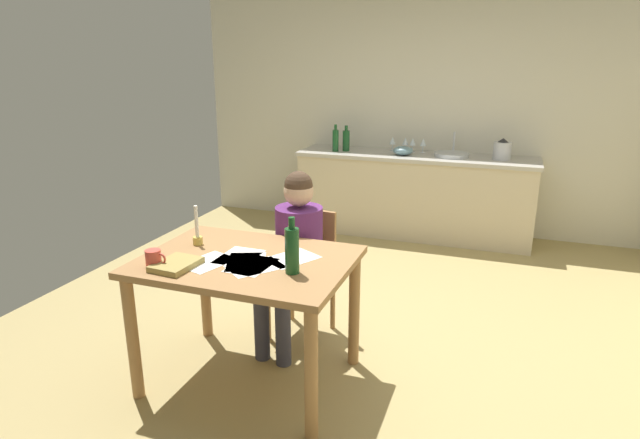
# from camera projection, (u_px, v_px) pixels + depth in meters

# --- Properties ---
(ground_plane) EXTENTS (5.20, 5.20, 0.04)m
(ground_plane) POSITION_uv_depth(u_px,v_px,m) (357.00, 326.00, 3.98)
(ground_plane) COLOR tan
(wall_back) EXTENTS (5.20, 0.12, 2.60)m
(wall_back) POSITION_uv_depth(u_px,v_px,m) (423.00, 114.00, 5.93)
(wall_back) COLOR beige
(wall_back) RESTS_ON ground
(kitchen_counter) EXTENTS (2.54, 0.64, 0.90)m
(kitchen_counter) POSITION_uv_depth(u_px,v_px,m) (414.00, 195.00, 5.85)
(kitchen_counter) COLOR beige
(kitchen_counter) RESTS_ON ground
(dining_table) EXTENTS (1.21, 0.89, 0.80)m
(dining_table) POSITION_uv_depth(u_px,v_px,m) (247.00, 278.00, 3.11)
(dining_table) COLOR #9E7042
(dining_table) RESTS_ON ground
(chair_at_table) EXTENTS (0.44, 0.44, 0.88)m
(chair_at_table) POSITION_uv_depth(u_px,v_px,m) (305.00, 266.00, 3.75)
(chair_at_table) COLOR #9E7042
(chair_at_table) RESTS_ON ground
(person_seated) EXTENTS (0.36, 0.61, 1.19)m
(person_seated) POSITION_uv_depth(u_px,v_px,m) (295.00, 249.00, 3.56)
(person_seated) COLOR #592666
(person_seated) RESTS_ON ground
(coffee_mug) EXTENTS (0.12, 0.09, 0.10)m
(coffee_mug) POSITION_uv_depth(u_px,v_px,m) (154.00, 259.00, 2.93)
(coffee_mug) COLOR #D84C3F
(coffee_mug) RESTS_ON dining_table
(candlestick) EXTENTS (0.06, 0.06, 0.25)m
(candlestick) POSITION_uv_depth(u_px,v_px,m) (197.00, 234.00, 3.28)
(candlestick) COLOR gold
(candlestick) RESTS_ON dining_table
(book_magazine) EXTENTS (0.22, 0.27, 0.03)m
(book_magazine) POSITION_uv_depth(u_px,v_px,m) (176.00, 265.00, 2.93)
(book_magazine) COLOR #9E8947
(book_magazine) RESTS_ON dining_table
(paper_letter) EXTENTS (0.33, 0.36, 0.00)m
(paper_letter) POSITION_uv_depth(u_px,v_px,m) (291.00, 258.00, 3.07)
(paper_letter) COLOR white
(paper_letter) RESTS_ON dining_table
(paper_bill) EXTENTS (0.35, 0.36, 0.00)m
(paper_bill) POSITION_uv_depth(u_px,v_px,m) (255.00, 267.00, 2.94)
(paper_bill) COLOR white
(paper_bill) RESTS_ON dining_table
(paper_envelope) EXTENTS (0.21, 0.30, 0.00)m
(paper_envelope) POSITION_uv_depth(u_px,v_px,m) (239.00, 257.00, 3.09)
(paper_envelope) COLOR white
(paper_envelope) RESTS_ON dining_table
(paper_receipt) EXTENTS (0.29, 0.35, 0.00)m
(paper_receipt) POSITION_uv_depth(u_px,v_px,m) (208.00, 262.00, 3.01)
(paper_receipt) COLOR white
(paper_receipt) RESTS_ON dining_table
(paper_notice) EXTENTS (0.30, 0.35, 0.00)m
(paper_notice) POSITION_uv_depth(u_px,v_px,m) (246.00, 262.00, 3.01)
(paper_notice) COLOR white
(paper_notice) RESTS_ON dining_table
(paper_flyer) EXTENTS (0.23, 0.31, 0.00)m
(paper_flyer) POSITION_uv_depth(u_px,v_px,m) (252.00, 265.00, 2.97)
(paper_flyer) COLOR white
(paper_flyer) RESTS_ON dining_table
(wine_bottle_on_table) EXTENTS (0.08, 0.08, 0.31)m
(wine_bottle_on_table) POSITION_uv_depth(u_px,v_px,m) (292.00, 250.00, 2.83)
(wine_bottle_on_table) COLOR #194C23
(wine_bottle_on_table) RESTS_ON dining_table
(sink_unit) EXTENTS (0.36, 0.36, 0.24)m
(sink_unit) POSITION_uv_depth(u_px,v_px,m) (451.00, 154.00, 5.60)
(sink_unit) COLOR #B2B7BC
(sink_unit) RESTS_ON kitchen_counter
(bottle_oil) EXTENTS (0.07, 0.07, 0.30)m
(bottle_oil) POSITION_uv_depth(u_px,v_px,m) (336.00, 140.00, 5.88)
(bottle_oil) COLOR #194C23
(bottle_oil) RESTS_ON kitchen_counter
(bottle_vinegar) EXTENTS (0.08, 0.08, 0.28)m
(bottle_vinegar) POSITION_uv_depth(u_px,v_px,m) (346.00, 140.00, 5.91)
(bottle_vinegar) COLOR #194C23
(bottle_vinegar) RESTS_ON kitchen_counter
(mixing_bowl) EXTENTS (0.21, 0.21, 0.09)m
(mixing_bowl) POSITION_uv_depth(u_px,v_px,m) (403.00, 151.00, 5.68)
(mixing_bowl) COLOR #668C99
(mixing_bowl) RESTS_ON kitchen_counter
(stovetop_kettle) EXTENTS (0.18, 0.18, 0.22)m
(stovetop_kettle) POSITION_uv_depth(u_px,v_px,m) (502.00, 150.00, 5.41)
(stovetop_kettle) COLOR #B7BABF
(stovetop_kettle) RESTS_ON kitchen_counter
(wine_glass_near_sink) EXTENTS (0.07, 0.07, 0.15)m
(wine_glass_near_sink) POSITION_uv_depth(u_px,v_px,m) (423.00, 143.00, 5.81)
(wine_glass_near_sink) COLOR silver
(wine_glass_near_sink) RESTS_ON kitchen_counter
(wine_glass_by_kettle) EXTENTS (0.07, 0.07, 0.15)m
(wine_glass_by_kettle) POSITION_uv_depth(u_px,v_px,m) (413.00, 142.00, 5.85)
(wine_glass_by_kettle) COLOR silver
(wine_glass_by_kettle) RESTS_ON kitchen_counter
(wine_glass_back_left) EXTENTS (0.07, 0.07, 0.15)m
(wine_glass_back_left) POSITION_uv_depth(u_px,v_px,m) (405.00, 142.00, 5.87)
(wine_glass_back_left) COLOR silver
(wine_glass_back_left) RESTS_ON kitchen_counter
(wine_glass_back_right) EXTENTS (0.07, 0.07, 0.15)m
(wine_glass_back_right) POSITION_uv_depth(u_px,v_px,m) (393.00, 141.00, 5.92)
(wine_glass_back_right) COLOR silver
(wine_glass_back_right) RESTS_ON kitchen_counter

